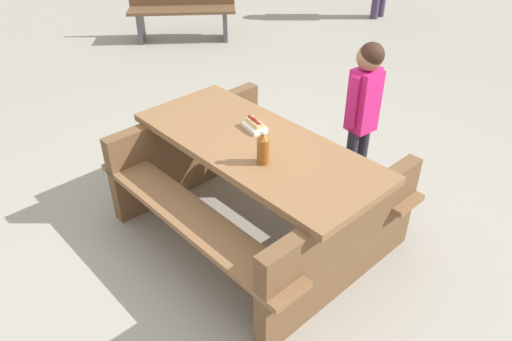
{
  "coord_description": "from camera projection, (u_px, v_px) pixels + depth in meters",
  "views": [
    {
      "loc": [
        -1.35,
        2.38,
        2.39
      ],
      "look_at": [
        0.0,
        0.0,
        0.52
      ],
      "focal_mm": 33.93,
      "sensor_mm": 36.0,
      "label": 1
    }
  ],
  "objects": [
    {
      "name": "soda_bottle",
      "position": [
        263.0,
        148.0,
        2.93
      ],
      "size": [
        0.08,
        0.08,
        0.23
      ],
      "color": "brown",
      "rests_on": "picnic_table"
    },
    {
      "name": "ground_plane",
      "position": [
        256.0,
        228.0,
        3.61
      ],
      "size": [
        30.0,
        30.0,
        0.0
      ],
      "primitive_type": "plane",
      "color": "gray",
      "rests_on": "ground"
    },
    {
      "name": "picnic_table",
      "position": [
        256.0,
        180.0,
        3.36
      ],
      "size": [
        2.14,
        1.88,
        0.75
      ],
      "color": "brown",
      "rests_on": "ground"
    },
    {
      "name": "child_in_coat",
      "position": [
        364.0,
        101.0,
        3.58
      ],
      "size": [
        0.24,
        0.29,
        1.25
      ],
      "color": "#262633",
      "rests_on": "ground"
    },
    {
      "name": "hotdog_tray",
      "position": [
        254.0,
        125.0,
        3.32
      ],
      "size": [
        0.21,
        0.18,
        0.08
      ],
      "color": "white",
      "rests_on": "picnic_table"
    },
    {
      "name": "park_bench_near",
      "position": [
        182.0,
        7.0,
        6.86
      ],
      "size": [
        1.47,
        1.17,
        0.85
      ],
      "color": "brown",
      "rests_on": "ground"
    }
  ]
}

